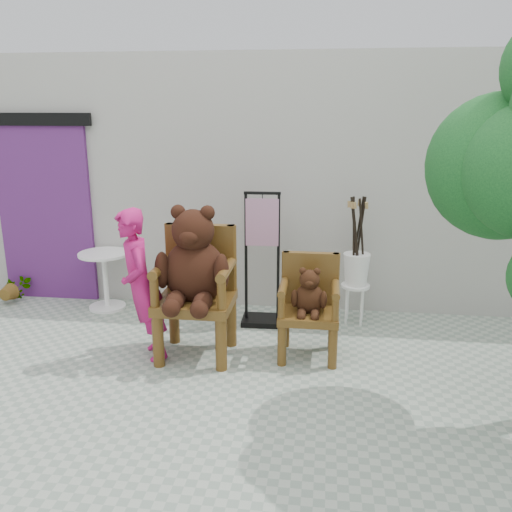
{
  "coord_description": "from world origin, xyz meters",
  "views": [
    {
      "loc": [
        0.48,
        -3.69,
        2.41
      ],
      "look_at": [
        -0.2,
        1.5,
        0.95
      ],
      "focal_mm": 38.0,
      "sensor_mm": 36.0,
      "label": 1
    }
  ],
  "objects_px": {
    "cafe_table": "(105,274)",
    "stool_bucket": "(356,269)",
    "person": "(142,286)",
    "display_stand": "(262,274)",
    "chair_big": "(195,272)",
    "chair_small": "(309,300)"
  },
  "relations": [
    {
      "from": "cafe_table",
      "to": "stool_bucket",
      "type": "distance_m",
      "value": 3.0
    },
    {
      "from": "cafe_table",
      "to": "stool_bucket",
      "type": "height_order",
      "value": "stool_bucket"
    },
    {
      "from": "chair_small",
      "to": "cafe_table",
      "type": "xyz_separation_m",
      "value": [
        -2.5,
        0.97,
        -0.14
      ]
    },
    {
      "from": "chair_small",
      "to": "display_stand",
      "type": "height_order",
      "value": "display_stand"
    },
    {
      "from": "cafe_table",
      "to": "display_stand",
      "type": "bearing_deg",
      "value": -6.74
    },
    {
      "from": "chair_big",
      "to": "stool_bucket",
      "type": "bearing_deg",
      "value": 33.34
    },
    {
      "from": "chair_big",
      "to": "stool_bucket",
      "type": "relative_size",
      "value": 1.04
    },
    {
      "from": "chair_big",
      "to": "person",
      "type": "height_order",
      "value": "chair_big"
    },
    {
      "from": "cafe_table",
      "to": "person",
      "type": "bearing_deg",
      "value": -53.85
    },
    {
      "from": "chair_small",
      "to": "chair_big",
      "type": "bearing_deg",
      "value": -172.7
    },
    {
      "from": "stool_bucket",
      "to": "cafe_table",
      "type": "bearing_deg",
      "value": 178.69
    },
    {
      "from": "chair_big",
      "to": "chair_small",
      "type": "bearing_deg",
      "value": 7.3
    },
    {
      "from": "cafe_table",
      "to": "display_stand",
      "type": "height_order",
      "value": "display_stand"
    },
    {
      "from": "chair_small",
      "to": "stool_bucket",
      "type": "distance_m",
      "value": 1.03
    },
    {
      "from": "chair_small",
      "to": "cafe_table",
      "type": "relative_size",
      "value": 1.43
    },
    {
      "from": "person",
      "to": "cafe_table",
      "type": "xyz_separation_m",
      "value": [
        -0.91,
        1.25,
        -0.31
      ]
    },
    {
      "from": "chair_small",
      "to": "stool_bucket",
      "type": "bearing_deg",
      "value": 61.51
    },
    {
      "from": "chair_small",
      "to": "stool_bucket",
      "type": "xyz_separation_m",
      "value": [
        0.49,
        0.91,
        0.06
      ]
    },
    {
      "from": "chair_small",
      "to": "cafe_table",
      "type": "bearing_deg",
      "value": 158.7
    },
    {
      "from": "person",
      "to": "cafe_table",
      "type": "relative_size",
      "value": 2.12
    },
    {
      "from": "person",
      "to": "stool_bucket",
      "type": "bearing_deg",
      "value": 91.66
    },
    {
      "from": "chair_small",
      "to": "display_stand",
      "type": "relative_size",
      "value": 0.67
    }
  ]
}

